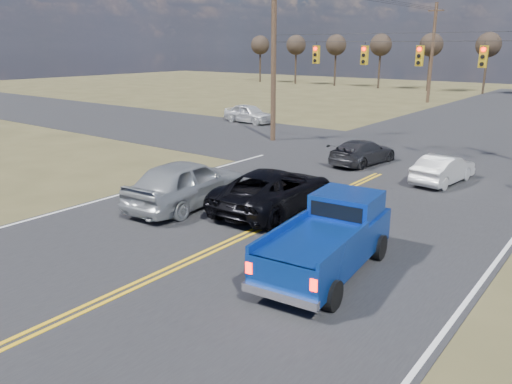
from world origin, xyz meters
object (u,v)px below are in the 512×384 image
Objects in this scene: cross_car_west at (249,114)px; black_suv at (274,190)px; white_car_queue at (443,169)px; pickup_truck at (329,239)px; silver_suv at (187,183)px; dgrey_car_queue at (363,152)px.

black_suv is at bearing -135.36° from cross_car_west.
black_suv reaches higher than white_car_queue.
pickup_truck is at bearing 99.12° from white_car_queue.
cross_car_west is (-11.25, 17.85, -0.18)m from silver_suv.
pickup_truck reaches higher than white_car_queue.
pickup_truck reaches higher than dgrey_car_queue.
black_suv is 8.38m from white_car_queue.
cross_car_west is at bearing -22.62° from dgrey_car_queue.
silver_suv is at bearing -144.12° from cross_car_west.
pickup_truck is 13.08m from dgrey_car_queue.
black_suv is at bearing 70.48° from white_car_queue.
white_car_queue is at bearing -119.93° from black_suv.
silver_suv reaches higher than white_car_queue.
silver_suv is 0.95× the size of black_suv.
white_car_queue is 0.90× the size of cross_car_west.
pickup_truck is 1.23× the size of cross_car_west.
black_suv is at bearing 101.74° from dgrey_car_queue.
pickup_truck is at bearing -133.31° from cross_car_west.
cross_car_west is at bearing -62.95° from silver_suv.
silver_suv is at bearing 60.81° from white_car_queue.
silver_suv is 11.23m from white_car_queue.
silver_suv is 1.24× the size of dgrey_car_queue.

